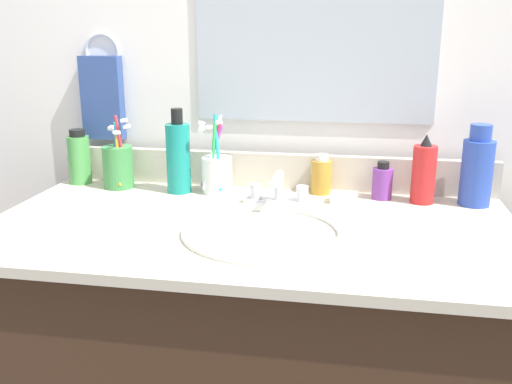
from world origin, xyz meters
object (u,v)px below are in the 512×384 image
(hand_towel, at_px, (102,98))
(bottle_spray_red, at_px, (424,173))
(bottle_cream_purple, at_px, (382,182))
(cup_green, at_px, (118,166))
(bottle_shampoo_blue, at_px, (477,169))
(cup_white_ceramic, at_px, (217,172))
(faucet, at_px, (279,194))
(bottle_toner_green, at_px, (79,158))
(soap_bar, at_px, (344,198))
(bottle_oil_amber, at_px, (321,176))
(bottle_mouthwash_teal, at_px, (178,156))

(hand_towel, distance_m, bottle_spray_red, 0.85)
(bottle_cream_purple, relative_size, cup_green, 0.49)
(bottle_shampoo_blue, relative_size, cup_white_ceramic, 0.96)
(bottle_spray_red, xyz_separation_m, cup_green, (-0.76, 0.00, -0.01))
(cup_green, relative_size, cup_white_ceramic, 0.95)
(bottle_cream_purple, bearing_deg, faucet, -157.27)
(hand_towel, distance_m, bottle_toner_green, 0.17)
(faucet, distance_m, soap_bar, 0.16)
(hand_towel, bearing_deg, faucet, -19.38)
(bottle_oil_amber, bearing_deg, bottle_mouthwash_teal, -171.88)
(hand_towel, xyz_separation_m, bottle_toner_green, (-0.05, -0.07, -0.15))
(hand_towel, height_order, bottle_mouthwash_teal, hand_towel)
(bottle_oil_amber, relative_size, soap_bar, 1.56)
(bottle_mouthwash_teal, bearing_deg, bottle_spray_red, 1.23)
(bottle_cream_purple, distance_m, soap_bar, 0.11)
(bottle_spray_red, bearing_deg, hand_towel, 173.63)
(cup_white_ceramic, bearing_deg, bottle_cream_purple, 2.54)
(bottle_oil_amber, height_order, bottle_cream_purple, bottle_oil_amber)
(bottle_oil_amber, distance_m, bottle_spray_red, 0.25)
(faucet, height_order, cup_white_ceramic, cup_white_ceramic)
(bottle_toner_green, height_order, cup_green, cup_green)
(bottle_spray_red, relative_size, bottle_cream_purple, 1.79)
(bottle_toner_green, bearing_deg, cup_white_ceramic, -3.82)
(soap_bar, bearing_deg, cup_green, 176.53)
(faucet, distance_m, bottle_spray_red, 0.35)
(bottle_mouthwash_teal, bearing_deg, bottle_oil_amber, 8.12)
(bottle_toner_green, bearing_deg, bottle_shampoo_blue, -1.20)
(hand_towel, distance_m, bottle_oil_amber, 0.62)
(bottle_shampoo_blue, bearing_deg, soap_bar, -172.99)
(bottle_oil_amber, distance_m, cup_green, 0.52)
(bottle_spray_red, distance_m, bottle_cream_purple, 0.10)
(bottle_oil_amber, bearing_deg, bottle_spray_red, -8.83)
(bottle_shampoo_blue, bearing_deg, faucet, -169.12)
(faucet, distance_m, bottle_toner_green, 0.56)
(cup_white_ceramic, bearing_deg, bottle_mouthwash_teal, -173.29)
(bottle_mouthwash_teal, relative_size, bottle_spray_red, 1.28)
(bottle_toner_green, relative_size, bottle_oil_amber, 1.45)
(cup_green, bearing_deg, hand_towel, 128.46)
(bottle_oil_amber, height_order, cup_green, cup_green)
(hand_towel, height_order, faucet, hand_towel)
(bottle_toner_green, xyz_separation_m, bottle_shampoo_blue, (1.00, -0.02, 0.02))
(cup_white_ceramic, bearing_deg, bottle_toner_green, 176.18)
(bottle_cream_purple, bearing_deg, bottle_spray_red, -10.02)
(bottle_mouthwash_teal, relative_size, bottle_toner_green, 1.46)
(bottle_toner_green, xyz_separation_m, bottle_oil_amber, (0.64, 0.01, -0.02))
(hand_towel, relative_size, cup_white_ceramic, 1.11)
(faucet, relative_size, bottle_oil_amber, 1.60)
(faucet, bearing_deg, bottle_spray_red, 14.17)
(bottle_mouthwash_teal, relative_size, cup_green, 1.12)
(bottle_spray_red, bearing_deg, bottle_toner_green, 178.46)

